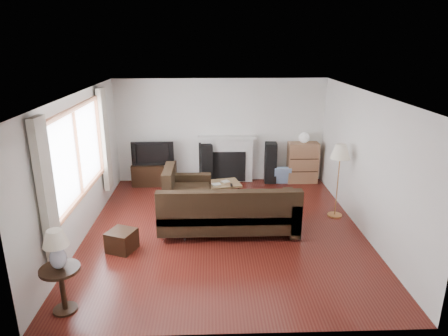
{
  "coord_description": "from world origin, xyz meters",
  "views": [
    {
      "loc": [
        -0.24,
        -6.67,
        3.36
      ],
      "look_at": [
        0.0,
        0.3,
        1.1
      ],
      "focal_mm": 32.0,
      "sensor_mm": 36.0,
      "label": 1
    }
  ],
  "objects_px": {
    "side_table": "(63,289)",
    "floor_lamp": "(338,181)",
    "tv_stand": "(155,174)",
    "bookshelf": "(303,163)",
    "coffee_table": "(216,192)",
    "sectional_sofa": "(228,209)"
  },
  "relations": [
    {
      "from": "side_table",
      "to": "floor_lamp",
      "type": "bearing_deg",
      "value": 32.37
    },
    {
      "from": "tv_stand",
      "to": "bookshelf",
      "type": "bearing_deg",
      "value": 0.68
    },
    {
      "from": "bookshelf",
      "to": "floor_lamp",
      "type": "bearing_deg",
      "value": -83.44
    },
    {
      "from": "bookshelf",
      "to": "side_table",
      "type": "relative_size",
      "value": 1.58
    },
    {
      "from": "coffee_table",
      "to": "side_table",
      "type": "bearing_deg",
      "value": -132.21
    },
    {
      "from": "sectional_sofa",
      "to": "coffee_table",
      "type": "relative_size",
      "value": 2.65
    },
    {
      "from": "coffee_table",
      "to": "floor_lamp",
      "type": "distance_m",
      "value": 2.57
    },
    {
      "from": "sectional_sofa",
      "to": "side_table",
      "type": "relative_size",
      "value": 4.29
    },
    {
      "from": "tv_stand",
      "to": "side_table",
      "type": "distance_m",
      "value": 4.76
    },
    {
      "from": "bookshelf",
      "to": "coffee_table",
      "type": "height_order",
      "value": "bookshelf"
    },
    {
      "from": "sectional_sofa",
      "to": "side_table",
      "type": "bearing_deg",
      "value": -135.62
    },
    {
      "from": "tv_stand",
      "to": "coffee_table",
      "type": "distance_m",
      "value": 1.83
    },
    {
      "from": "sectional_sofa",
      "to": "floor_lamp",
      "type": "relative_size",
      "value": 1.84
    },
    {
      "from": "tv_stand",
      "to": "side_table",
      "type": "height_order",
      "value": "side_table"
    },
    {
      "from": "side_table",
      "to": "bookshelf",
      "type": "bearing_deg",
      "value": 49.03
    },
    {
      "from": "floor_lamp",
      "to": "bookshelf",
      "type": "bearing_deg",
      "value": 96.56
    },
    {
      "from": "sectional_sofa",
      "to": "coffee_table",
      "type": "distance_m",
      "value": 1.51
    },
    {
      "from": "tv_stand",
      "to": "coffee_table",
      "type": "xyz_separation_m",
      "value": [
        1.47,
        -1.08,
        -0.06
      ]
    },
    {
      "from": "side_table",
      "to": "sectional_sofa",
      "type": "bearing_deg",
      "value": 44.38
    },
    {
      "from": "coffee_table",
      "to": "side_table",
      "type": "height_order",
      "value": "side_table"
    },
    {
      "from": "sectional_sofa",
      "to": "side_table",
      "type": "distance_m",
      "value": 3.1
    },
    {
      "from": "bookshelf",
      "to": "sectional_sofa",
      "type": "height_order",
      "value": "bookshelf"
    }
  ]
}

